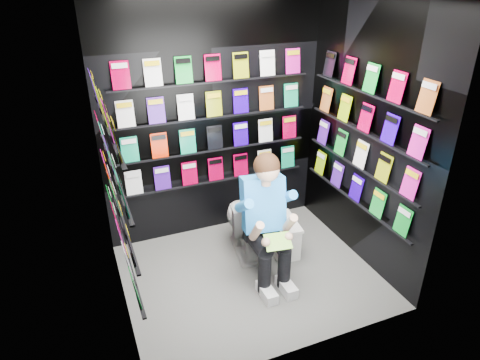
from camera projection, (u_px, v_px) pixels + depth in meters
name	position (u px, v px, depth m)	size (l,w,h in m)	color
floor	(250.00, 275.00, 4.26)	(2.40, 2.40, 0.00)	#5C5C5A
wall_back	(213.00, 121.00, 4.52)	(2.40, 0.04, 2.60)	black
wall_front	(311.00, 209.00, 2.86)	(2.40, 0.04, 2.60)	black
wall_left	(108.00, 178.00, 3.28)	(0.04, 2.00, 2.60)	black
wall_right	(366.00, 136.00, 4.09)	(0.04, 2.00, 2.60)	black
comics_back	(214.00, 121.00, 4.49)	(2.10, 0.06, 1.37)	#BC5C24
comics_left	(112.00, 177.00, 3.29)	(0.06, 1.70, 1.37)	#BC5C24
comics_right	(363.00, 136.00, 4.08)	(0.06, 1.70, 1.37)	#BC5C24
toilet	(246.00, 221.00, 4.47)	(0.42, 0.75, 0.73)	white
longbox	(283.00, 237.00, 4.57)	(0.25, 0.45, 0.34)	silver
longbox_lid	(284.00, 222.00, 4.49)	(0.27, 0.47, 0.03)	silver
reader	(262.00, 204.00, 3.98)	(0.53, 0.78, 1.43)	#2E7ED3
held_comic	(278.00, 241.00, 3.77)	(0.24, 0.01, 0.17)	green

